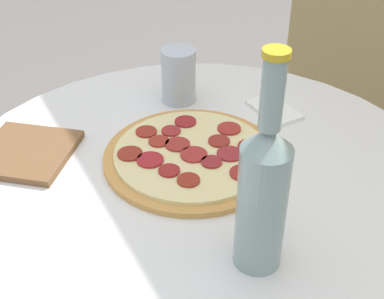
# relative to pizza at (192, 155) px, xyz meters

# --- Properties ---
(table) EXTENTS (0.82, 0.82, 0.72)m
(table) POSITION_rel_pizza_xyz_m (0.05, -0.01, -0.21)
(table) COLOR silver
(table) RESTS_ON ground_plane
(pizza) EXTENTS (0.29, 0.29, 0.02)m
(pizza) POSITION_rel_pizza_xyz_m (0.00, 0.00, 0.00)
(pizza) COLOR #C68E47
(pizza) RESTS_ON table
(beer_bottle) EXTENTS (0.06, 0.06, 0.29)m
(beer_bottle) POSITION_rel_pizza_xyz_m (0.23, -0.03, 0.10)
(beer_bottle) COLOR gray
(beer_bottle) RESTS_ON table
(pizza_paddle) EXTENTS (0.26, 0.28, 0.02)m
(pizza_paddle) POSITION_rel_pizza_xyz_m (-0.16, -0.26, -0.00)
(pizza_paddle) COLOR brown
(pizza_paddle) RESTS_ON table
(drinking_glass) EXTENTS (0.07, 0.07, 0.10)m
(drinking_glass) POSITION_rel_pizza_xyz_m (-0.19, 0.07, 0.04)
(drinking_glass) COLOR #ADBCC6
(drinking_glass) RESTS_ON table
(napkin) EXTENTS (0.10, 0.07, 0.01)m
(napkin) POSITION_rel_pizza_xyz_m (-0.06, 0.21, -0.00)
(napkin) COLOR white
(napkin) RESTS_ON table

